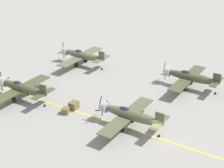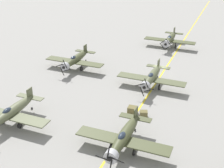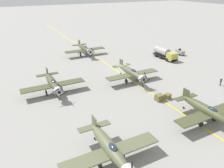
# 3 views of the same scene
# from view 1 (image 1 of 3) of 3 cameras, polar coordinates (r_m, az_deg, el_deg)

# --- Properties ---
(ground_plane) EXTENTS (400.00, 400.00, 0.00)m
(ground_plane) POSITION_cam_1_polar(r_m,az_deg,el_deg) (50.18, 7.13, -8.21)
(ground_plane) COLOR gray
(taxiway_stripe) EXTENTS (0.30, 160.00, 0.01)m
(taxiway_stripe) POSITION_cam_1_polar(r_m,az_deg,el_deg) (50.18, 7.13, -8.21)
(taxiway_stripe) COLOR yellow
(taxiway_stripe) RESTS_ON ground
(airplane_far_right) EXTENTS (12.00, 9.98, 3.80)m
(airplane_far_right) POSITION_cam_1_polar(r_m,az_deg,el_deg) (71.95, -4.59, 4.39)
(airplane_far_right) COLOR #5D6244
(airplane_far_right) RESTS_ON ground
(airplane_mid_center) EXTENTS (12.00, 9.98, 3.68)m
(airplane_mid_center) POSITION_cam_1_polar(r_m,az_deg,el_deg) (51.15, 2.66, -4.68)
(airplane_mid_center) COLOR #555A3C
(airplane_mid_center) RESTS_ON ground
(airplane_mid_right) EXTENTS (12.00, 9.98, 3.68)m
(airplane_mid_right) POSITION_cam_1_polar(r_m,az_deg,el_deg) (63.67, 11.77, 1.06)
(airplane_mid_right) COLOR #484D2E
(airplane_mid_right) RESTS_ON ground
(airplane_far_center) EXTENTS (12.00, 9.98, 3.79)m
(airplane_far_center) POSITION_cam_1_polar(r_m,az_deg,el_deg) (60.23, -13.61, -0.57)
(airplane_far_center) COLOR #464C2D
(airplane_far_center) RESTS_ON ground
(supply_crate_by_tanker) EXTENTS (1.36, 1.24, 0.93)m
(supply_crate_by_tanker) POSITION_cam_1_polar(r_m,az_deg,el_deg) (55.64, -7.10, -4.05)
(supply_crate_by_tanker) COLOR brown
(supply_crate_by_tanker) RESTS_ON ground
(supply_crate_mid_lane) EXTENTS (1.46, 1.24, 1.16)m
(supply_crate_mid_lane) POSITION_cam_1_polar(r_m,az_deg,el_deg) (56.71, -5.85, -3.25)
(supply_crate_mid_lane) COLOR brown
(supply_crate_mid_lane) RESTS_ON ground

